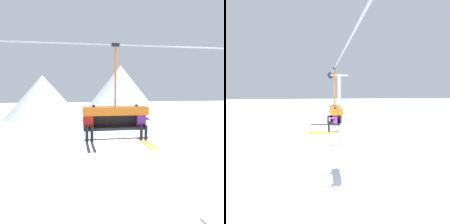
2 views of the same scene
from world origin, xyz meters
The scene contains 6 objects.
mountain_peak_west centered at (-9.36, 44.13, 4.93)m, with size 17.18×17.18×9.87m.
mountain_peak_central centered at (10.35, 50.32, 6.53)m, with size 20.83×20.83×13.05m.
lift_cable centered at (1.30, -0.80, 8.38)m, with size 17.92×0.05×0.05m.
chairlift_chair centered at (-0.50, -0.73, 5.88)m, with size 2.40×0.74×3.43m.
skier_red centered at (-1.48, -0.94, 5.59)m, with size 0.48×1.70×1.34m.
skier_purple centered at (0.48, -0.94, 5.59)m, with size 0.48×1.70×1.34m.
Camera 1 is at (-1.96, -8.67, 6.83)m, focal length 35.00 mm.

